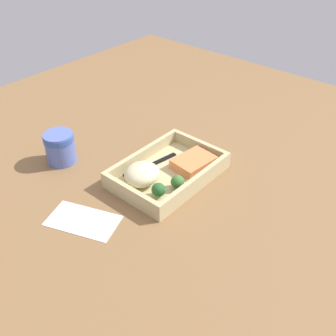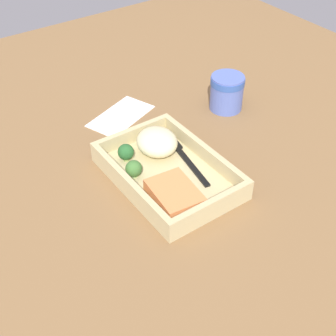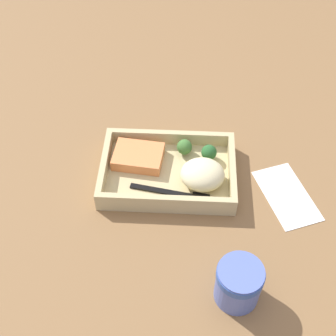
% 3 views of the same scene
% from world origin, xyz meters
% --- Properties ---
extents(ground_plane, '(1.60, 1.60, 0.02)m').
position_xyz_m(ground_plane, '(0.00, 0.00, -0.01)').
color(ground_plane, brown).
extents(takeout_tray, '(0.27, 0.18, 0.01)m').
position_xyz_m(takeout_tray, '(0.00, 0.00, 0.01)').
color(takeout_tray, tan).
rests_on(takeout_tray, ground_plane).
extents(tray_rim, '(0.27, 0.18, 0.03)m').
position_xyz_m(tray_rim, '(0.00, 0.00, 0.03)').
color(tray_rim, tan).
rests_on(tray_rim, takeout_tray).
extents(salmon_fillet, '(0.11, 0.08, 0.02)m').
position_xyz_m(salmon_fillet, '(-0.06, 0.03, 0.02)').
color(salmon_fillet, '#E48248').
rests_on(salmon_fillet, takeout_tray).
extents(mashed_potatoes, '(0.09, 0.08, 0.05)m').
position_xyz_m(mashed_potatoes, '(0.07, -0.02, 0.04)').
color(mashed_potatoes, beige).
rests_on(mashed_potatoes, takeout_tray).
extents(broccoli_floret_1, '(0.03, 0.03, 0.04)m').
position_xyz_m(broccoli_floret_1, '(0.03, 0.06, 0.03)').
color(broccoli_floret_1, '#85AC63').
rests_on(broccoli_floret_1, takeout_tray).
extents(broccoli_floret_2, '(0.03, 0.03, 0.04)m').
position_xyz_m(broccoli_floret_2, '(0.08, 0.04, 0.03)').
color(broccoli_floret_2, '#8CA559').
rests_on(broccoli_floret_2, takeout_tray).
extents(fork, '(0.16, 0.04, 0.00)m').
position_xyz_m(fork, '(0.02, -0.05, 0.01)').
color(fork, black).
rests_on(fork, takeout_tray).
extents(paper_cup, '(0.08, 0.08, 0.08)m').
position_xyz_m(paper_cup, '(0.13, -0.25, 0.05)').
color(paper_cup, '#5368B9').
rests_on(paper_cup, ground_plane).
extents(receipt_slip, '(0.13, 0.17, 0.00)m').
position_xyz_m(receipt_slip, '(0.24, -0.04, 0.00)').
color(receipt_slip, white).
rests_on(receipt_slip, ground_plane).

